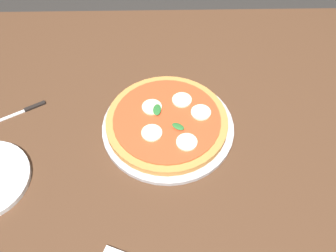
{
  "coord_description": "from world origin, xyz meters",
  "views": [
    {
      "loc": [
        -0.07,
        -0.56,
        1.52
      ],
      "look_at": [
        -0.06,
        0.05,
        0.73
      ],
      "focal_mm": 40.73,
      "sensor_mm": 36.0,
      "label": 1
    }
  ],
  "objects_px": {
    "dining_table": "(191,162)",
    "knife": "(22,111)",
    "pizza": "(167,121)",
    "serving_tray": "(168,127)"
  },
  "relations": [
    {
      "from": "dining_table",
      "to": "serving_tray",
      "type": "bearing_deg",
      "value": 140.18
    },
    {
      "from": "serving_tray",
      "to": "pizza",
      "type": "height_order",
      "value": "pizza"
    },
    {
      "from": "pizza",
      "to": "dining_table",
      "type": "bearing_deg",
      "value": -41.61
    },
    {
      "from": "pizza",
      "to": "serving_tray",
      "type": "bearing_deg",
      "value": -67.45
    },
    {
      "from": "dining_table",
      "to": "serving_tray",
      "type": "height_order",
      "value": "serving_tray"
    },
    {
      "from": "dining_table",
      "to": "knife",
      "type": "xyz_separation_m",
      "value": [
        -0.46,
        0.12,
        0.09
      ]
    },
    {
      "from": "dining_table",
      "to": "knife",
      "type": "relative_size",
      "value": 8.65
    },
    {
      "from": "serving_tray",
      "to": "knife",
      "type": "bearing_deg",
      "value": 170.76
    },
    {
      "from": "dining_table",
      "to": "pizza",
      "type": "distance_m",
      "value": 0.14
    },
    {
      "from": "dining_table",
      "to": "pizza",
      "type": "height_order",
      "value": "pizza"
    }
  ]
}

